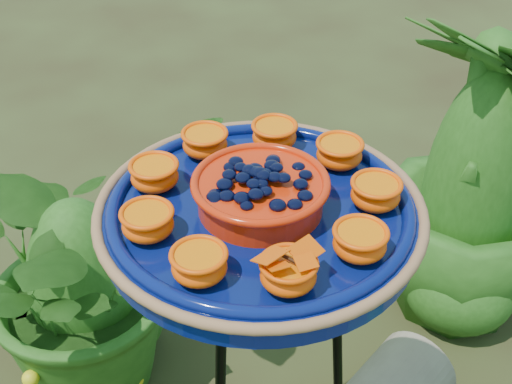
# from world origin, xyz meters

# --- Properties ---
(feeder_dish) EXTENTS (0.60, 0.60, 0.11)m
(feeder_dish) POSITION_xyz_m (-0.11, -0.02, 0.97)
(feeder_dish) COLOR #071254
(feeder_dish) RESTS_ON tripod_stand
(shrub_back_left) EXTENTS (0.92, 0.92, 0.78)m
(shrub_back_left) POSITION_xyz_m (-0.44, 0.59, 0.39)
(shrub_back_left) COLOR #224E14
(shrub_back_left) RESTS_ON ground
(shrub_back_right) EXTENTS (0.71, 0.71, 0.95)m
(shrub_back_right) POSITION_xyz_m (0.67, 0.63, 0.47)
(shrub_back_right) COLOR #224E14
(shrub_back_right) RESTS_ON ground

